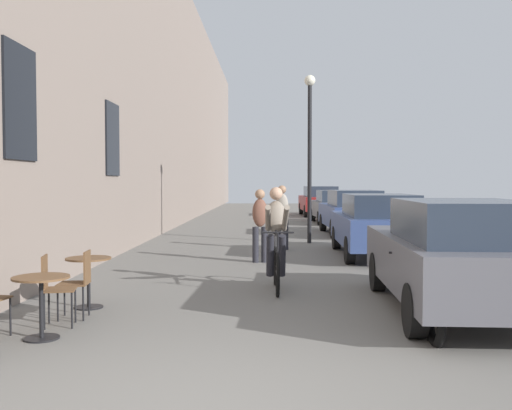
{
  "coord_description": "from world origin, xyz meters",
  "views": [
    {
      "loc": [
        0.49,
        -4.42,
        1.8
      ],
      "look_at": [
        0.12,
        11.87,
        1.15
      ],
      "focal_mm": 40.89,
      "sensor_mm": 36.0,
      "label": 1
    }
  ],
  "objects_px": {
    "cafe_chair_mid_toward_street": "(79,279)",
    "parked_car_second": "(377,224)",
    "pedestrian_near": "(260,221)",
    "parked_car_nearest": "(456,254)",
    "cafe_chair_near_toward_wall": "(53,285)",
    "pedestrian_mid": "(282,214)",
    "parked_car_fourth": "(334,206)",
    "cafe_table_near": "(41,294)",
    "parked_motorcycle": "(422,295)",
    "parked_car_third": "(352,212)",
    "street_lamp": "(310,137)",
    "cafe_table_mid": "(88,272)",
    "parked_car_fifth": "(319,201)",
    "cyclist_on_bicycle": "(276,241)"
  },
  "relations": [
    {
      "from": "parked_car_nearest",
      "to": "cyclist_on_bicycle",
      "type": "bearing_deg",
      "value": 144.04
    },
    {
      "from": "cafe_chair_near_toward_wall",
      "to": "parked_car_fourth",
      "type": "height_order",
      "value": "parked_car_fourth"
    },
    {
      "from": "pedestrian_near",
      "to": "parked_car_third",
      "type": "bearing_deg",
      "value": 66.24
    },
    {
      "from": "pedestrian_mid",
      "to": "parked_car_nearest",
      "type": "bearing_deg",
      "value": -73.29
    },
    {
      "from": "cafe_table_near",
      "to": "pedestrian_near",
      "type": "height_order",
      "value": "pedestrian_near"
    },
    {
      "from": "parked_car_fourth",
      "to": "parked_car_fifth",
      "type": "distance_m",
      "value": 5.38
    },
    {
      "from": "cafe_chair_mid_toward_street",
      "to": "pedestrian_mid",
      "type": "distance_m",
      "value": 8.33
    },
    {
      "from": "cafe_chair_mid_toward_street",
      "to": "parked_car_second",
      "type": "height_order",
      "value": "parked_car_second"
    },
    {
      "from": "cyclist_on_bicycle",
      "to": "pedestrian_near",
      "type": "height_order",
      "value": "cyclist_on_bicycle"
    },
    {
      "from": "parked_car_fourth",
      "to": "parked_motorcycle",
      "type": "relative_size",
      "value": 1.9
    },
    {
      "from": "street_lamp",
      "to": "cafe_table_mid",
      "type": "bearing_deg",
      "value": -112.9
    },
    {
      "from": "cafe_chair_mid_toward_street",
      "to": "street_lamp",
      "type": "relative_size",
      "value": 0.18
    },
    {
      "from": "cyclist_on_bicycle",
      "to": "pedestrian_mid",
      "type": "distance_m",
      "value": 5.63
    },
    {
      "from": "cafe_chair_mid_toward_street",
      "to": "parked_car_fifth",
      "type": "distance_m",
      "value": 23.71
    },
    {
      "from": "pedestrian_mid",
      "to": "parked_car_fifth",
      "type": "xyz_separation_m",
      "value": [
        2.3,
        15.32,
        -0.15
      ]
    },
    {
      "from": "parked_car_fourth",
      "to": "parked_car_fifth",
      "type": "relative_size",
      "value": 0.92
    },
    {
      "from": "cafe_table_mid",
      "to": "parked_car_third",
      "type": "bearing_deg",
      "value": 65.1
    },
    {
      "from": "parked_car_second",
      "to": "cafe_chair_near_toward_wall",
      "type": "bearing_deg",
      "value": -127.33
    },
    {
      "from": "parked_car_third",
      "to": "parked_car_fourth",
      "type": "bearing_deg",
      "value": 90.0
    },
    {
      "from": "pedestrian_mid",
      "to": "parked_car_second",
      "type": "height_order",
      "value": "pedestrian_mid"
    },
    {
      "from": "pedestrian_mid",
      "to": "street_lamp",
      "type": "distance_m",
      "value": 2.86
    },
    {
      "from": "cafe_table_near",
      "to": "parked_car_fourth",
      "type": "height_order",
      "value": "parked_car_fourth"
    },
    {
      "from": "cafe_table_mid",
      "to": "parked_car_fourth",
      "type": "relative_size",
      "value": 0.18
    },
    {
      "from": "cafe_table_near",
      "to": "parked_car_third",
      "type": "xyz_separation_m",
      "value": [
        5.42,
        13.26,
        0.27
      ]
    },
    {
      "from": "parked_car_fourth",
      "to": "cafe_chair_near_toward_wall",
      "type": "bearing_deg",
      "value": -106.79
    },
    {
      "from": "parked_car_second",
      "to": "parked_car_third",
      "type": "bearing_deg",
      "value": 87.65
    },
    {
      "from": "cyclist_on_bicycle",
      "to": "street_lamp",
      "type": "distance_m",
      "value": 7.74
    },
    {
      "from": "street_lamp",
      "to": "parked_car_nearest",
      "type": "relative_size",
      "value": 1.1
    },
    {
      "from": "parked_car_third",
      "to": "cafe_chair_mid_toward_street",
      "type": "bearing_deg",
      "value": -113.46
    },
    {
      "from": "pedestrian_near",
      "to": "parked_car_fourth",
      "type": "relative_size",
      "value": 0.4
    },
    {
      "from": "cafe_table_mid",
      "to": "parked_car_nearest",
      "type": "relative_size",
      "value": 0.16
    },
    {
      "from": "cyclist_on_bicycle",
      "to": "parked_car_fourth",
      "type": "distance_m",
      "value": 15.81
    },
    {
      "from": "cafe_table_near",
      "to": "cyclist_on_bicycle",
      "type": "height_order",
      "value": "cyclist_on_bicycle"
    },
    {
      "from": "cafe_chair_mid_toward_street",
      "to": "parked_motorcycle",
      "type": "xyz_separation_m",
      "value": [
        4.38,
        -0.41,
        -0.11
      ]
    },
    {
      "from": "cafe_table_near",
      "to": "cafe_table_mid",
      "type": "xyz_separation_m",
      "value": [
        0.03,
        1.65,
        0.0
      ]
    },
    {
      "from": "pedestrian_near",
      "to": "parked_car_nearest",
      "type": "xyz_separation_m",
      "value": [
        2.76,
        -4.95,
        -0.11
      ]
    },
    {
      "from": "street_lamp",
      "to": "parked_car_third",
      "type": "distance_m",
      "value": 3.94
    },
    {
      "from": "cyclist_on_bicycle",
      "to": "parked_car_second",
      "type": "relative_size",
      "value": 0.41
    },
    {
      "from": "cafe_table_mid",
      "to": "parked_car_third",
      "type": "distance_m",
      "value": 12.8
    },
    {
      "from": "pedestrian_near",
      "to": "parked_car_nearest",
      "type": "distance_m",
      "value": 5.67
    },
    {
      "from": "parked_car_fifth",
      "to": "cafe_chair_mid_toward_street",
      "type": "bearing_deg",
      "value": -102.52
    },
    {
      "from": "cafe_chair_near_toward_wall",
      "to": "parked_car_nearest",
      "type": "xyz_separation_m",
      "value": [
        5.23,
        0.86,
        0.29
      ]
    },
    {
      "from": "cafe_table_near",
      "to": "parked_car_second",
      "type": "distance_m",
      "value": 9.1
    },
    {
      "from": "cyclist_on_bicycle",
      "to": "parked_car_third",
      "type": "distance_m",
      "value": 10.4
    },
    {
      "from": "parked_car_third",
      "to": "parked_car_fifth",
      "type": "height_order",
      "value": "parked_car_fifth"
    },
    {
      "from": "cafe_chair_mid_toward_street",
      "to": "parked_car_third",
      "type": "bearing_deg",
      "value": 66.54
    },
    {
      "from": "pedestrian_mid",
      "to": "parked_car_fourth",
      "type": "bearing_deg",
      "value": 76.02
    },
    {
      "from": "cafe_chair_mid_toward_street",
      "to": "pedestrian_near",
      "type": "relative_size",
      "value": 0.54
    },
    {
      "from": "cafe_table_near",
      "to": "parked_motorcycle",
      "type": "height_order",
      "value": "parked_motorcycle"
    },
    {
      "from": "cafe_chair_near_toward_wall",
      "to": "pedestrian_mid",
      "type": "relative_size",
      "value": 0.52
    }
  ]
}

